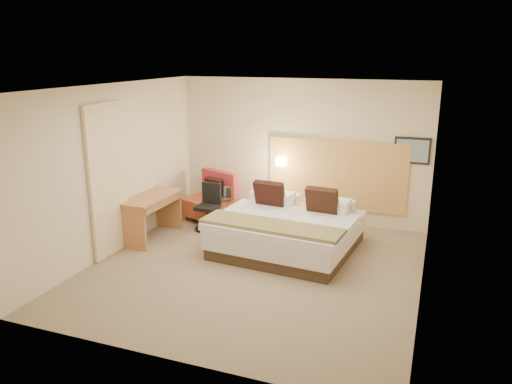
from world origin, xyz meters
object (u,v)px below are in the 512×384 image
(bed, at_px, (288,229))
(desk, at_px, (152,205))
(desk_chair, at_px, (209,211))
(side_table, at_px, (226,208))
(lounge_chair, at_px, (211,201))

(bed, relative_size, desk, 1.87)
(desk_chair, bearing_deg, bed, -13.82)
(side_table, distance_m, desk, 1.55)
(bed, relative_size, desk_chair, 2.74)
(desk, distance_m, desk_chair, 1.07)
(desk_chair, bearing_deg, side_table, 77.35)
(bed, relative_size, lounge_chair, 2.15)
(side_table, bearing_deg, desk_chair, -102.65)
(lounge_chair, xyz_separation_m, desk_chair, (0.21, -0.55, -0.02))
(lounge_chair, height_order, side_table, lounge_chair)
(desk, height_order, desk_chair, desk_chair)
(bed, xyz_separation_m, lounge_chair, (-1.86, 0.95, 0.02))
(bed, relative_size, side_table, 4.23)
(lounge_chair, height_order, desk_chair, lounge_chair)
(lounge_chair, bearing_deg, desk, -110.98)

